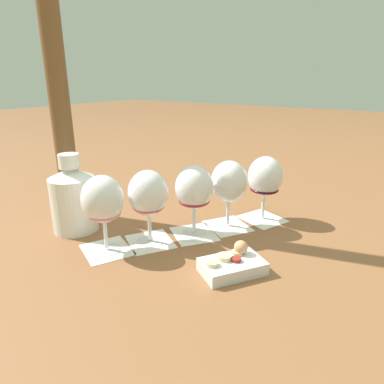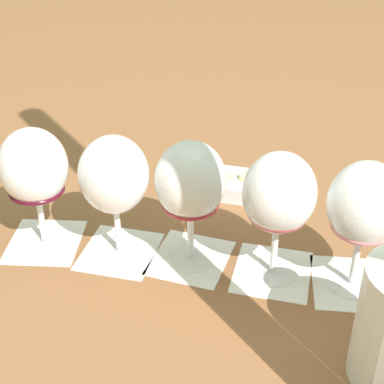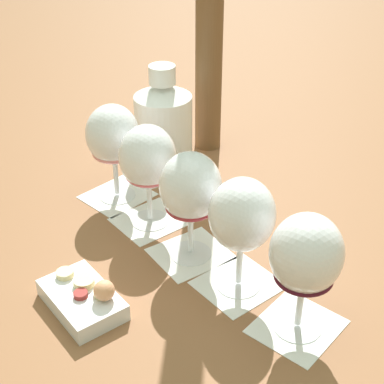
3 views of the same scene
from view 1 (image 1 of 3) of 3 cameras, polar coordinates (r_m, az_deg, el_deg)
ground_plane at (r=0.93m, az=0.03°, el=-6.94°), size 8.00×8.00×0.00m
tasting_card_0 at (r=0.87m, az=-13.99°, el=-9.31°), size 0.15×0.15×0.00m
tasting_card_1 at (r=0.89m, az=-6.97°, el=-8.17°), size 0.15×0.16×0.00m
tasting_card_2 at (r=0.93m, az=0.34°, el=-6.97°), size 0.16×0.16×0.00m
tasting_card_3 at (r=0.98m, az=5.94°, el=-5.62°), size 0.15×0.16×0.00m
tasting_card_4 at (r=1.04m, az=11.62°, el=-4.37°), size 0.14×0.15×0.00m
wine_glass_0 at (r=0.82m, az=-14.66°, el=-1.67°), size 0.10×0.10×0.19m
wine_glass_1 at (r=0.85m, az=-7.29°, el=-0.68°), size 0.10×0.10×0.19m
wine_glass_2 at (r=0.88m, az=0.36°, el=0.32°), size 0.10×0.10×0.19m
wine_glass_3 at (r=0.94m, az=6.19°, el=1.28°), size 0.10×0.10×0.19m
wine_glass_4 at (r=1.00m, az=12.08°, el=2.21°), size 0.10×0.10×0.19m
ceramic_vase at (r=0.98m, az=-19.18°, el=-0.96°), size 0.12×0.12×0.21m
snack_dish at (r=0.76m, az=6.75°, el=-11.89°), size 0.16×0.14×0.06m
umbrella_pole at (r=1.05m, az=-22.65°, el=24.90°), size 0.06×0.06×1.08m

